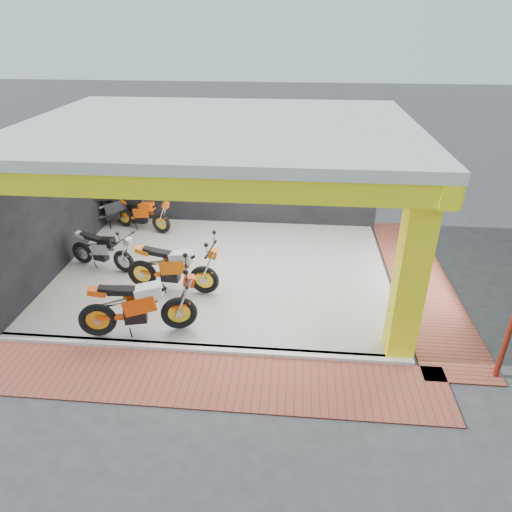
% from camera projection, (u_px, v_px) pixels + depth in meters
% --- Properties ---
extents(ground, '(80.00, 80.00, 0.00)m').
position_uv_depth(ground, '(209.00, 320.00, 9.65)').
color(ground, '#2D2D30').
rests_on(ground, ground).
extents(showroom_floor, '(8.00, 6.00, 0.10)m').
position_uv_depth(showroom_floor, '(224.00, 271.00, 11.39)').
color(showroom_floor, silver).
rests_on(showroom_floor, ground).
extents(showroom_ceiling, '(8.40, 6.40, 0.20)m').
position_uv_depth(showroom_ceiling, '(218.00, 127.00, 9.74)').
color(showroom_ceiling, beige).
rests_on(showroom_ceiling, corner_column).
extents(back_wall, '(8.20, 0.20, 3.50)m').
position_uv_depth(back_wall, '(238.00, 169.00, 13.33)').
color(back_wall, black).
rests_on(back_wall, ground).
extents(left_wall, '(0.20, 6.20, 3.50)m').
position_uv_depth(left_wall, '(52.00, 202.00, 10.93)').
color(left_wall, black).
rests_on(left_wall, ground).
extents(corner_column, '(0.50, 0.50, 3.50)m').
position_uv_depth(corner_column, '(411.00, 274.00, 7.87)').
color(corner_column, yellow).
rests_on(corner_column, ground).
extents(header_beam_front, '(8.40, 0.30, 0.40)m').
position_uv_depth(header_beam_front, '(188.00, 186.00, 7.23)').
color(header_beam_front, yellow).
rests_on(header_beam_front, corner_column).
extents(header_beam_right, '(0.30, 6.40, 0.40)m').
position_uv_depth(header_beam_right, '(407.00, 145.00, 9.56)').
color(header_beam_right, yellow).
rests_on(header_beam_right, corner_column).
extents(floor_kerb, '(8.00, 0.20, 0.10)m').
position_uv_depth(floor_kerb, '(200.00, 349.00, 8.73)').
color(floor_kerb, silver).
rests_on(floor_kerb, ground).
extents(paver_front, '(9.00, 1.40, 0.03)m').
position_uv_depth(paver_front, '(191.00, 379.00, 8.05)').
color(paver_front, brown).
rests_on(paver_front, ground).
extents(paver_right, '(1.40, 7.00, 0.03)m').
position_uv_depth(paver_right, '(420.00, 281.00, 11.02)').
color(paver_right, brown).
rests_on(paver_right, ground).
extents(moto_hero, '(2.55, 1.44, 1.47)m').
position_uv_depth(moto_hero, '(178.00, 298.00, 8.86)').
color(moto_hero, '#F6480A').
rests_on(moto_hero, showroom_floor).
extents(moto_row_a, '(2.34, 1.05, 1.39)m').
position_uv_depth(moto_row_a, '(204.00, 267.00, 10.05)').
color(moto_row_a, '#E15F09').
rests_on(moto_row_a, showroom_floor).
extents(moto_row_b, '(2.06, 1.23, 1.18)m').
position_uv_depth(moto_row_b, '(122.00, 251.00, 10.96)').
color(moto_row_b, '#95979C').
rests_on(moto_row_b, showroom_floor).
extents(moto_row_c, '(2.10, 1.26, 1.21)m').
position_uv_depth(moto_row_c, '(160.00, 214.00, 12.99)').
color(moto_row_c, '#F1520A').
rests_on(moto_row_c, showroom_floor).
extents(moto_row_d, '(2.43, 1.80, 1.40)m').
position_uv_depth(moto_row_d, '(139.00, 202.00, 13.59)').
color(moto_row_d, black).
rests_on(moto_row_d, showroom_floor).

